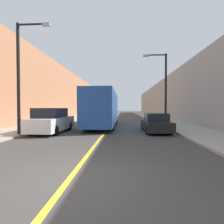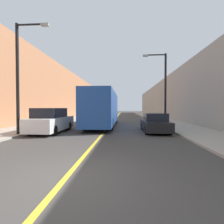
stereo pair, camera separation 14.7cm
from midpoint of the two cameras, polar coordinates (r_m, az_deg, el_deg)
ground_plane at (r=4.90m, az=-14.45°, el=-20.60°), size 200.00×200.00×0.00m
sidewalk_left at (r=35.34m, az=-9.56°, el=-1.54°), size 3.52×72.00×0.12m
sidewalk_right at (r=34.78m, az=12.98°, el=-1.60°), size 3.52×72.00×0.12m
building_row_left at (r=36.46m, az=-15.37°, el=5.31°), size 4.00×72.00×8.75m
building_row_right at (r=35.55m, az=19.03°, el=4.08°), size 4.00×72.00×7.14m
road_center_line at (r=34.39m, az=1.62°, el=-1.69°), size 0.16×72.00×0.01m
bus at (r=17.62m, az=-2.65°, el=1.24°), size 2.45×11.25×3.34m
parked_suv_left at (r=13.76m, az=-18.97°, el=-2.82°), size 1.90×4.97×1.82m
car_right_near at (r=13.68m, az=14.08°, el=-3.62°), size 1.77×4.53×1.44m
street_lamp_left at (r=12.99m, az=-27.50°, el=11.60°), size 2.22×0.24×7.16m
street_lamp_right at (r=17.37m, az=16.67°, el=8.48°), size 2.22×0.24×6.82m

